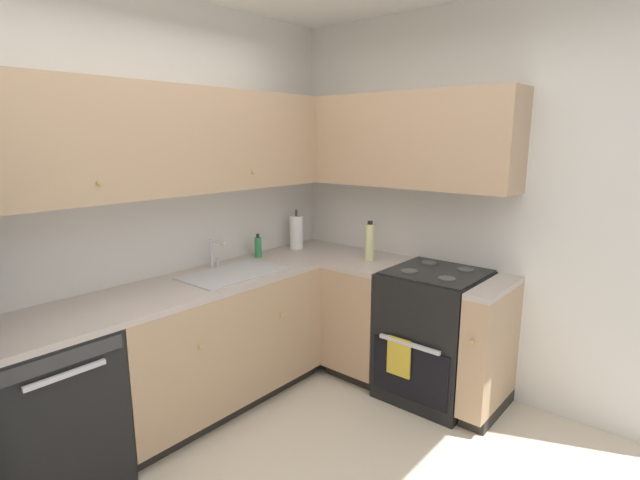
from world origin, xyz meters
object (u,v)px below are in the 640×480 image
object	(u,v)px
oven_range	(434,333)
soap_bottle	(258,247)
dishwasher	(46,411)
paper_towel_roll	(296,232)
oil_bottle	(370,242)

from	to	relation	value
oven_range	soap_bottle	world-z (taller)	soap_bottle
dishwasher	soap_bottle	xyz separation A→B (m)	(1.64, 0.18, 0.54)
oven_range	paper_towel_roll	xyz separation A→B (m)	(-0.08, 1.23, 0.57)
dishwasher	soap_bottle	size ratio (longest dim) A/B	4.75
paper_towel_roll	oven_range	bearing A→B (deg)	-86.30
dishwasher	soap_bottle	world-z (taller)	soap_bottle
soap_bottle	oven_range	bearing A→B (deg)	-68.69
paper_towel_roll	oil_bottle	xyz separation A→B (m)	(0.06, -0.68, 0.00)
oven_range	paper_towel_roll	world-z (taller)	paper_towel_roll
oven_range	oil_bottle	distance (m)	0.79
paper_towel_roll	oil_bottle	bearing A→B (deg)	-84.91
soap_bottle	paper_towel_roll	distance (m)	0.41
dishwasher	oil_bottle	distance (m)	2.25
dishwasher	paper_towel_roll	distance (m)	2.14
paper_towel_roll	oil_bottle	world-z (taller)	paper_towel_roll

